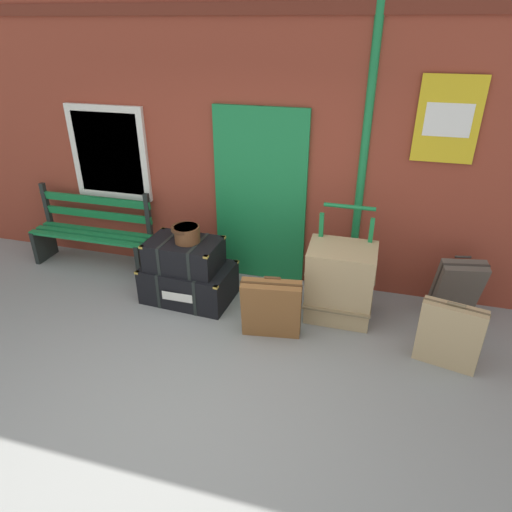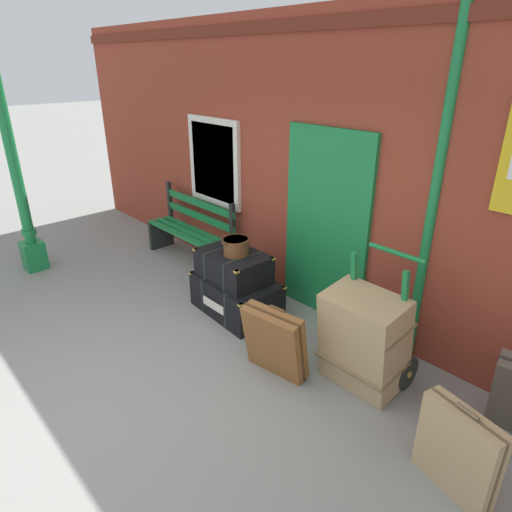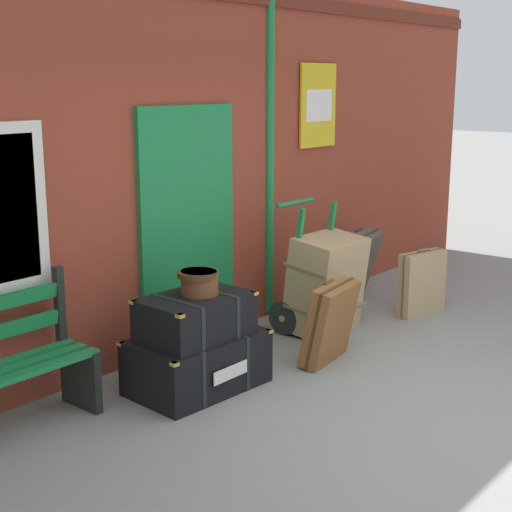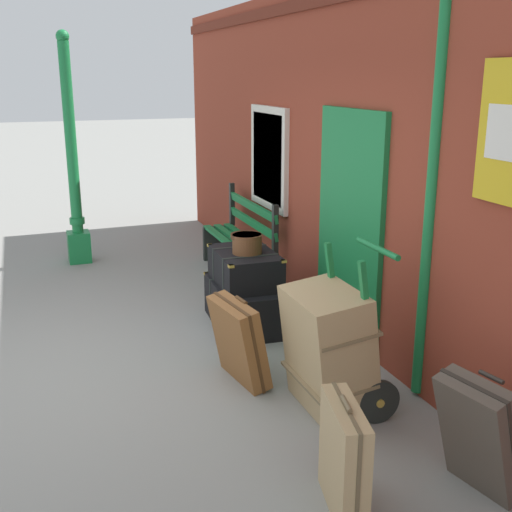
% 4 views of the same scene
% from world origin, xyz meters
% --- Properties ---
extents(ground_plane, '(60.00, 60.00, 0.00)m').
position_xyz_m(ground_plane, '(0.00, 0.00, 0.00)').
color(ground_plane, gray).
extents(brick_facade, '(10.40, 0.35, 3.20)m').
position_xyz_m(brick_facade, '(-0.01, 2.60, 1.60)').
color(brick_facade, brown).
rests_on(brick_facade, ground).
extents(lamp_post, '(0.28, 0.28, 2.89)m').
position_xyz_m(lamp_post, '(-3.37, 0.36, 1.09)').
color(lamp_post, '#197A3D').
rests_on(lamp_post, ground).
extents(platform_bench, '(1.60, 0.43, 1.01)m').
position_xyz_m(platform_bench, '(-2.10, 2.16, 0.44)').
color(platform_bench, '#197A3D').
rests_on(platform_bench, ground).
extents(steamer_trunk_base, '(1.05, 0.71, 0.43)m').
position_xyz_m(steamer_trunk_base, '(-0.56, 1.70, 0.21)').
color(steamer_trunk_base, black).
rests_on(steamer_trunk_base, ground).
extents(steamer_trunk_middle, '(0.83, 0.58, 0.33)m').
position_xyz_m(steamer_trunk_middle, '(-0.58, 1.68, 0.58)').
color(steamer_trunk_middle, black).
rests_on(steamer_trunk_middle, steamer_trunk_base).
extents(round_hatbox, '(0.32, 0.30, 0.18)m').
position_xyz_m(round_hatbox, '(-0.53, 1.69, 0.84)').
color(round_hatbox, brown).
rests_on(round_hatbox, steamer_trunk_middle).
extents(porters_trolley, '(0.71, 0.56, 1.21)m').
position_xyz_m(porters_trolley, '(1.17, 1.88, 0.27)').
color(porters_trolley, black).
rests_on(porters_trolley, ground).
extents(large_brown_trunk, '(0.70, 0.54, 0.93)m').
position_xyz_m(large_brown_trunk, '(1.17, 1.71, 0.46)').
color(large_brown_trunk, tan).
rests_on(large_brown_trunk, ground).
extents(suitcase_brown, '(0.58, 0.27, 0.68)m').
position_xyz_m(suitcase_brown, '(2.23, 1.28, 0.32)').
color(suitcase_brown, tan).
rests_on(suitcase_brown, ground).
extents(suitcase_tan, '(0.63, 0.38, 0.70)m').
position_xyz_m(suitcase_tan, '(0.54, 1.24, 0.34)').
color(suitcase_tan, brown).
rests_on(suitcase_tan, ground).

